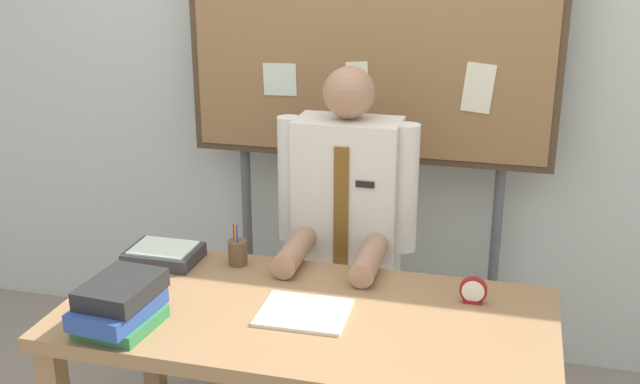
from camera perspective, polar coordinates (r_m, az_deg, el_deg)
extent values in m
cube|color=silver|center=(3.41, 4.30, 9.74)|extent=(6.40, 0.08, 2.70)
cube|color=#9E754C|center=(2.52, -1.06, -9.40)|extent=(1.60, 0.78, 0.05)
cube|color=#9E754C|center=(3.21, -12.41, -10.55)|extent=(0.07, 0.07, 0.67)
cube|color=#2D2D33|center=(3.27, 1.93, -11.84)|extent=(0.34, 0.30, 0.44)
cube|color=silver|center=(3.00, 2.06, -1.81)|extent=(0.40, 0.22, 0.78)
sphere|color=#A87A5B|center=(2.87, 2.18, 7.43)|extent=(0.20, 0.20, 0.20)
cylinder|color=silver|center=(2.99, -2.29, 0.99)|extent=(0.09, 0.09, 0.50)
cylinder|color=silver|center=(2.90, 6.44, 0.26)|extent=(0.09, 0.09, 0.50)
cylinder|color=#A87A5B|center=(2.82, -1.90, -4.46)|extent=(0.09, 0.30, 0.09)
cylinder|color=#A87A5B|center=(2.76, 3.69, -5.04)|extent=(0.09, 0.30, 0.09)
cube|color=brown|center=(2.88, 1.57, -1.50)|extent=(0.06, 0.01, 0.51)
cube|color=black|center=(2.82, 3.37, 0.56)|extent=(0.07, 0.01, 0.02)
cube|color=#4C3823|center=(3.18, 3.71, 12.89)|extent=(1.55, 0.05, 1.20)
cube|color=olive|center=(3.17, 3.67, 12.87)|extent=(1.49, 0.04, 1.14)
cylinder|color=#59595E|center=(3.63, -5.40, -3.77)|extent=(0.04, 0.04, 0.99)
cylinder|color=#59595E|center=(3.44, 12.80, -5.57)|extent=(0.04, 0.04, 0.99)
cube|color=#F4EFCC|center=(3.19, 2.82, 8.20)|extent=(0.10, 0.00, 0.17)
cube|color=silver|center=(3.28, -3.02, 8.38)|extent=(0.15, 0.00, 0.14)
cube|color=#F4EFCC|center=(3.13, 11.73, 7.60)|extent=(0.13, 0.00, 0.21)
cube|color=#337F47|center=(2.49, -14.66, -9.31)|extent=(0.24, 0.25, 0.04)
cube|color=#2D4C99|center=(2.46, -14.85, -8.38)|extent=(0.22, 0.30, 0.06)
cube|color=#262626|center=(2.45, -14.61, -7.03)|extent=(0.21, 0.27, 0.06)
cube|color=#F4EFCC|center=(2.49, -1.21, -8.98)|extent=(0.29, 0.24, 0.01)
cylinder|color=maroon|center=(2.60, 11.37, -7.17)|extent=(0.09, 0.02, 0.09)
cylinder|color=white|center=(2.59, 11.35, -7.29)|extent=(0.07, 0.00, 0.07)
cube|color=maroon|center=(2.62, 11.31, -7.94)|extent=(0.06, 0.04, 0.01)
cylinder|color=brown|center=(2.84, -6.15, -4.51)|extent=(0.07, 0.07, 0.09)
cylinder|color=#263399|center=(2.81, -6.21, -3.86)|extent=(0.01, 0.01, 0.15)
cylinder|color=maroon|center=(2.83, -6.41, -3.74)|extent=(0.01, 0.01, 0.15)
cylinder|color=gold|center=(2.81, -6.29, -3.85)|extent=(0.01, 0.01, 0.15)
cube|color=#333338|center=(2.92, -11.57, -4.62)|extent=(0.26, 0.20, 0.05)
cube|color=silver|center=(2.90, -11.61, -4.10)|extent=(0.22, 0.17, 0.01)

